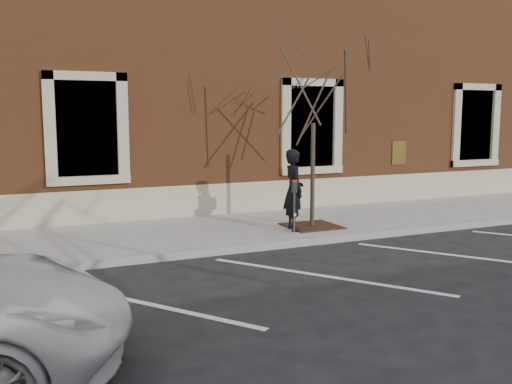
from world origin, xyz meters
name	(u,v)px	position (x,y,z in m)	size (l,w,h in m)	color
ground	(268,249)	(0.00, 0.00, 0.00)	(120.00, 120.00, 0.00)	#28282B
sidewalk_near	(235,230)	(0.00, 1.75, 0.07)	(40.00, 3.50, 0.15)	beige
curb_near	(269,246)	(0.00, -0.05, 0.07)	(40.00, 0.12, 0.15)	#9E9E99
parking_stripes	(324,276)	(0.00, -2.20, 0.00)	(28.00, 4.40, 0.01)	silver
building_civic	(163,75)	(0.00, 7.74, 4.00)	(40.00, 8.62, 8.00)	brown
man	(294,190)	(1.03, 0.84, 1.06)	(0.66, 0.44, 1.82)	black
parking_meter	(294,196)	(0.92, 0.60, 0.96)	(0.11, 0.08, 1.17)	#595B60
tree_grate	(312,226)	(1.62, 1.02, 0.16)	(1.17, 1.17, 0.03)	#3A1E12
sapling	(314,94)	(1.62, 1.02, 3.18)	(2.60, 2.60, 4.33)	#423328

